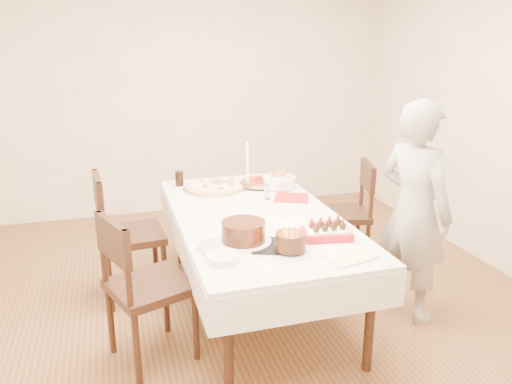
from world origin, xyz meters
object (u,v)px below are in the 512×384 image
object	(u,v)px
person	(414,212)
taper_candle	(248,166)
cola_glass	(179,178)
birthday_cake	(291,236)
dining_table	(256,261)
chair_right_savory	(343,214)
pasta_bowl	(279,182)
chair_left_dessert	(150,286)
layer_cake	(243,232)
strawberry_box	(327,232)
chair_left_savory	(131,235)
pizza_white	(215,187)
pizza_pepperoni	(260,183)

from	to	relation	value
person	taper_candle	size ratio (longest dim) A/B	3.88
cola_glass	birthday_cake	size ratio (longest dim) A/B	0.71
dining_table	chair_right_savory	xyz separation A→B (m)	(0.96, 0.52, 0.10)
pasta_bowl	cola_glass	xyz separation A→B (m)	(-0.81, 0.31, 0.01)
chair_left_dessert	layer_cake	distance (m)	0.67
chair_left_dessert	strawberry_box	distance (m)	1.17
dining_table	chair_right_savory	distance (m)	1.09
person	birthday_cake	distance (m)	1.08
chair_left_savory	pizza_white	xyz separation A→B (m)	(0.72, 0.25, 0.26)
pizza_white	birthday_cake	world-z (taller)	birthday_cake
pizza_pepperoni	cola_glass	distance (m)	0.70
chair_right_savory	birthday_cake	xyz separation A→B (m)	(-0.95, -1.20, 0.37)
dining_table	pizza_pepperoni	bearing A→B (deg)	70.82
chair_left_dessert	person	world-z (taller)	person
dining_table	chair_left_savory	xyz separation A→B (m)	(-0.88, 0.45, 0.14)
chair_left_savory	birthday_cake	size ratio (longest dim) A/B	5.53
chair_right_savory	pizza_pepperoni	world-z (taller)	chair_right_savory
cola_glass	strawberry_box	bearing A→B (deg)	-62.88
taper_candle	dining_table	bearing A→B (deg)	-100.06
layer_cake	strawberry_box	xyz separation A→B (m)	(0.53, -0.08, -0.03)
pizza_white	layer_cake	world-z (taller)	layer_cake
taper_candle	cola_glass	size ratio (longest dim) A/B	3.13
layer_cake	person	bearing A→B (deg)	3.19
layer_cake	birthday_cake	size ratio (longest dim) A/B	1.90
birthday_cake	dining_table	bearing A→B (deg)	91.04
person	chair_right_savory	bearing A→B (deg)	-14.10
dining_table	taper_candle	bearing A→B (deg)	79.94
taper_candle	birthday_cake	bearing A→B (deg)	-94.26
pasta_bowl	layer_cake	size ratio (longest dim) A/B	0.80
dining_table	person	xyz separation A→B (m)	(1.05, -0.40, 0.42)
pizza_pepperoni	strawberry_box	distance (m)	1.27
pasta_bowl	taper_candle	xyz separation A→B (m)	(-0.27, 0.04, 0.15)
strawberry_box	person	bearing A→B (deg)	11.56
birthday_cake	cola_glass	bearing A→B (deg)	105.63
dining_table	pizza_white	distance (m)	0.82
chair_right_savory	pizza_white	world-z (taller)	chair_right_savory
pizza_white	cola_glass	distance (m)	0.33
chair_left_savory	cola_glass	size ratio (longest dim) A/B	7.77
chair_right_savory	strawberry_box	xyz separation A→B (m)	(-0.65, -1.07, 0.31)
chair_left_dessert	chair_right_savory	bearing A→B (deg)	-173.13
dining_table	pizza_pepperoni	size ratio (longest dim) A/B	5.57
dining_table	person	size ratio (longest dim) A/B	1.34
dining_table	layer_cake	bearing A→B (deg)	-115.16
pasta_bowl	taper_candle	distance (m)	0.31
person	cola_glass	distance (m)	1.96
layer_cake	strawberry_box	size ratio (longest dim) A/B	1.16
dining_table	pasta_bowl	world-z (taller)	pasta_bowl
strawberry_box	birthday_cake	bearing A→B (deg)	-155.88
dining_table	pizza_white	xyz separation A→B (m)	(-0.16, 0.70, 0.40)
chair_left_dessert	pizza_pepperoni	world-z (taller)	chair_left_dessert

